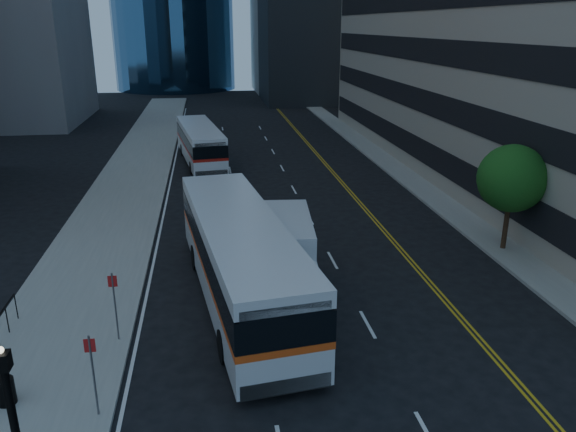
{
  "coord_description": "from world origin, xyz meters",
  "views": [
    {
      "loc": [
        -4.99,
        -15.68,
        10.48
      ],
      "look_at": [
        -1.82,
        6.55,
        2.8
      ],
      "focal_mm": 35.0,
      "sensor_mm": 36.0,
      "label": 1
    }
  ],
  "objects_px": {
    "street_tree": "(512,179)",
    "box_truck": "(282,264)",
    "bus_rear": "(200,143)",
    "trash_can": "(5,391)",
    "bus_front": "(240,257)"
  },
  "relations": [
    {
      "from": "bus_rear",
      "to": "trash_can",
      "type": "relative_size",
      "value": 14.65
    },
    {
      "from": "street_tree",
      "to": "bus_front",
      "type": "bearing_deg",
      "value": -165.07
    },
    {
      "from": "bus_front",
      "to": "box_truck",
      "type": "xyz_separation_m",
      "value": [
        1.58,
        -0.58,
        -0.16
      ]
    },
    {
      "from": "street_tree",
      "to": "trash_can",
      "type": "height_order",
      "value": "street_tree"
    },
    {
      "from": "bus_front",
      "to": "trash_can",
      "type": "height_order",
      "value": "bus_front"
    },
    {
      "from": "trash_can",
      "to": "street_tree",
      "type": "bearing_deg",
      "value": 24.45
    },
    {
      "from": "street_tree",
      "to": "bus_rear",
      "type": "distance_m",
      "value": 25.48
    },
    {
      "from": "bus_rear",
      "to": "trash_can",
      "type": "height_order",
      "value": "bus_rear"
    },
    {
      "from": "box_truck",
      "to": "bus_rear",
      "type": "bearing_deg",
      "value": 102.53
    },
    {
      "from": "bus_front",
      "to": "street_tree",
      "type": "bearing_deg",
      "value": 7.31
    },
    {
      "from": "street_tree",
      "to": "bus_front",
      "type": "xyz_separation_m",
      "value": [
        -13.0,
        -3.47,
        -1.74
      ]
    },
    {
      "from": "street_tree",
      "to": "bus_rear",
      "type": "xyz_separation_m",
      "value": [
        -14.69,
        20.72,
        -2.03
      ]
    },
    {
      "from": "bus_rear",
      "to": "box_truck",
      "type": "height_order",
      "value": "box_truck"
    },
    {
      "from": "bus_rear",
      "to": "box_truck",
      "type": "relative_size",
      "value": 1.64
    },
    {
      "from": "street_tree",
      "to": "box_truck",
      "type": "height_order",
      "value": "street_tree"
    }
  ]
}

